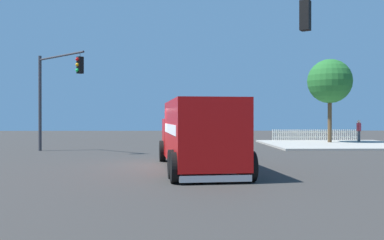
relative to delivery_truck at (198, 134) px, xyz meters
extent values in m
plane|color=#33302D|center=(1.42, -2.11, -1.46)|extent=(100.00, 100.00, 0.00)
cube|color=#9E998E|center=(-11.19, -14.71, -1.39)|extent=(10.45, 10.45, 0.14)
cube|color=red|center=(-0.07, 0.72, 0.10)|extent=(3.02, 6.54, 2.41)
cube|color=red|center=(0.36, -3.53, -0.26)|extent=(2.58, 2.13, 1.70)
cube|color=black|center=(0.44, -4.38, 0.08)|extent=(2.01, 0.28, 0.88)
cube|color=#B2B2B7|center=(-0.38, 3.77, -1.26)|extent=(2.31, 0.43, 0.21)
cube|color=white|center=(1.13, 0.84, 0.22)|extent=(0.55, 5.30, 0.36)
cube|color=white|center=(-1.28, 0.60, 0.22)|extent=(0.55, 5.30, 0.36)
cylinder|color=black|center=(1.58, -3.35, -0.96)|extent=(0.38, 1.02, 1.00)
cylinder|color=black|center=(-0.88, -3.60, -0.96)|extent=(0.38, 1.02, 1.00)
cylinder|color=black|center=(1.00, 2.40, -0.96)|extent=(0.38, 1.02, 1.00)
cylinder|color=black|center=(-1.46, 2.15, -0.96)|extent=(0.38, 1.02, 1.00)
cylinder|color=black|center=(0.90, 3.45, -0.96)|extent=(0.38, 1.02, 1.00)
cylinder|color=black|center=(-1.57, 3.20, -0.96)|extent=(0.38, 1.02, 1.00)
cylinder|color=#38383D|center=(9.68, -10.13, 1.58)|extent=(0.20, 0.20, 6.06)
cylinder|color=#38383D|center=(7.91, -8.44, 4.36)|extent=(3.62, 3.47, 0.12)
cylinder|color=#38383D|center=(6.39, -6.99, 4.23)|extent=(0.03, 0.03, 0.25)
cube|color=black|center=(6.39, -6.99, 3.63)|extent=(0.42, 0.42, 0.95)
sphere|color=red|center=(6.52, -6.86, 3.95)|extent=(0.20, 0.20, 0.20)
sphere|color=#EFA314|center=(6.52, -6.86, 3.64)|extent=(0.20, 0.20, 0.20)
sphere|color=#19CC4C|center=(6.52, -6.86, 3.33)|extent=(0.20, 0.20, 0.20)
cube|color=black|center=(-3.25, 3.66, 3.90)|extent=(0.42, 0.42, 0.95)
sphere|color=red|center=(-3.35, 3.51, 4.22)|extent=(0.20, 0.20, 0.20)
sphere|color=#EFA314|center=(-3.35, 3.51, 3.91)|extent=(0.20, 0.20, 0.20)
sphere|color=#19CC4C|center=(-3.35, 3.51, 3.60)|extent=(0.20, 0.20, 0.20)
cylinder|color=#4C4C51|center=(-13.97, -17.24, -0.87)|extent=(0.14, 0.14, 0.89)
cylinder|color=#4C4C51|center=(-14.11, -17.34, -0.87)|extent=(0.14, 0.14, 0.89)
cube|color=#BF333F|center=(-14.04, -17.29, -0.10)|extent=(0.40, 0.38, 0.66)
sphere|color=beige|center=(-14.04, -17.29, 0.35)|extent=(0.24, 0.24, 0.24)
cylinder|color=#BF333F|center=(-13.86, -17.16, -0.07)|extent=(0.09, 0.09, 0.60)
cylinder|color=#BF333F|center=(-14.22, -17.42, -0.07)|extent=(0.09, 0.09, 0.60)
cube|color=silver|center=(-14.97, -19.69, -0.84)|extent=(0.08, 0.04, 0.95)
cube|color=silver|center=(-14.79, -19.69, -0.84)|extent=(0.08, 0.04, 0.95)
cube|color=silver|center=(-14.61, -19.69, -0.84)|extent=(0.08, 0.04, 0.95)
cube|color=silver|center=(-14.43, -19.69, -0.84)|extent=(0.08, 0.04, 0.95)
cube|color=silver|center=(-14.25, -19.69, -0.84)|extent=(0.08, 0.04, 0.95)
cube|color=silver|center=(-14.07, -19.69, -0.84)|extent=(0.08, 0.04, 0.95)
cube|color=silver|center=(-13.89, -19.69, -0.84)|extent=(0.08, 0.04, 0.95)
cube|color=silver|center=(-13.71, -19.69, -0.84)|extent=(0.08, 0.04, 0.95)
cube|color=silver|center=(-13.53, -19.69, -0.84)|extent=(0.08, 0.04, 0.95)
cube|color=silver|center=(-13.35, -19.69, -0.84)|extent=(0.08, 0.04, 0.95)
cube|color=silver|center=(-13.17, -19.69, -0.84)|extent=(0.08, 0.04, 0.95)
cube|color=silver|center=(-12.99, -19.69, -0.84)|extent=(0.08, 0.04, 0.95)
cube|color=silver|center=(-12.81, -19.69, -0.84)|extent=(0.08, 0.04, 0.95)
cube|color=silver|center=(-12.63, -19.69, -0.84)|extent=(0.08, 0.04, 0.95)
cube|color=silver|center=(-12.45, -19.69, -0.84)|extent=(0.08, 0.04, 0.95)
cube|color=silver|center=(-12.27, -19.69, -0.84)|extent=(0.08, 0.04, 0.95)
cube|color=silver|center=(-12.09, -19.69, -0.84)|extent=(0.08, 0.04, 0.95)
cube|color=silver|center=(-11.91, -19.69, -0.84)|extent=(0.08, 0.04, 0.95)
cube|color=silver|center=(-11.73, -19.69, -0.84)|extent=(0.08, 0.04, 0.95)
cube|color=silver|center=(-11.55, -19.69, -0.84)|extent=(0.08, 0.04, 0.95)
cube|color=silver|center=(-11.37, -19.69, -0.84)|extent=(0.08, 0.04, 0.95)
cube|color=silver|center=(-11.19, -19.69, -0.84)|extent=(0.08, 0.04, 0.95)
cube|color=silver|center=(-11.01, -19.69, -0.84)|extent=(0.08, 0.04, 0.95)
cube|color=silver|center=(-10.83, -19.69, -0.84)|extent=(0.08, 0.04, 0.95)
cube|color=silver|center=(-10.65, -19.69, -0.84)|extent=(0.08, 0.04, 0.95)
cube|color=silver|center=(-10.47, -19.69, -0.84)|extent=(0.08, 0.04, 0.95)
cube|color=silver|center=(-10.29, -19.69, -0.84)|extent=(0.08, 0.04, 0.95)
cube|color=silver|center=(-10.11, -19.69, -0.84)|extent=(0.08, 0.04, 0.95)
cube|color=silver|center=(-9.93, -19.69, -0.84)|extent=(0.08, 0.04, 0.95)
cube|color=silver|center=(-9.75, -19.69, -0.84)|extent=(0.08, 0.04, 0.95)
cube|color=silver|center=(-9.57, -19.69, -0.84)|extent=(0.08, 0.04, 0.95)
cube|color=silver|center=(-9.39, -19.69, -0.84)|extent=(0.08, 0.04, 0.95)
cube|color=silver|center=(-9.21, -19.69, -0.84)|extent=(0.08, 0.04, 0.95)
cube|color=silver|center=(-9.03, -19.69, -0.84)|extent=(0.08, 0.04, 0.95)
cube|color=silver|center=(-8.85, -19.69, -0.84)|extent=(0.08, 0.04, 0.95)
cube|color=silver|center=(-8.67, -19.69, -0.84)|extent=(0.08, 0.04, 0.95)
cube|color=silver|center=(-8.49, -19.69, -0.84)|extent=(0.08, 0.04, 0.95)
cube|color=silver|center=(-8.31, -19.69, -0.84)|extent=(0.08, 0.04, 0.95)
cube|color=silver|center=(-8.13, -19.69, -0.84)|extent=(0.08, 0.04, 0.95)
cube|color=silver|center=(-7.95, -19.69, -0.84)|extent=(0.08, 0.04, 0.95)
cube|color=silver|center=(-7.77, -19.69, -0.84)|extent=(0.08, 0.04, 0.95)
cube|color=silver|center=(-7.59, -19.69, -0.84)|extent=(0.08, 0.04, 0.95)
cube|color=silver|center=(-7.41, -19.69, -0.84)|extent=(0.08, 0.04, 0.95)
cube|color=silver|center=(-11.19, -19.71, -0.60)|extent=(7.66, 0.03, 0.07)
cube|color=silver|center=(-11.19, -19.71, -1.03)|extent=(7.66, 0.03, 0.07)
cylinder|color=brown|center=(-11.32, -16.49, 0.48)|extent=(0.32, 0.32, 3.59)
sphere|color=#236628|center=(-11.32, -16.49, 3.61)|extent=(3.54, 3.54, 3.54)
camera|label=1|loc=(0.74, 16.90, 0.64)|focal=39.24mm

